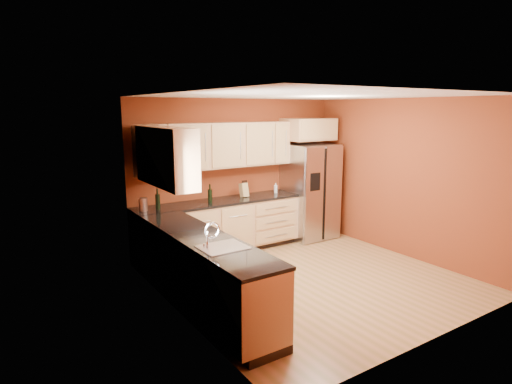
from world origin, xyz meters
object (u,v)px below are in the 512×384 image
Objects in this scene: canister_left at (142,205)px; wine_bottle_a at (158,199)px; knife_block at (244,190)px; soap_dispenser at (276,188)px; refrigerator at (310,191)px.

wine_bottle_a is at bearing -17.04° from canister_left.
wine_bottle_a is (0.22, -0.07, 0.08)m from canister_left.
wine_bottle_a reaches higher than knife_block.
knife_block is (1.81, 0.02, 0.03)m from canister_left.
soap_dispenser is (0.66, -0.02, -0.03)m from knife_block.
wine_bottle_a is 1.79× the size of soap_dispenser.
soap_dispenser is (-0.73, 0.09, 0.12)m from refrigerator.
refrigerator is at bearing -1.75° from canister_left.
knife_block is 0.66m from soap_dispenser.
refrigerator is 10.46× the size of canister_left.
refrigerator reaches higher than canister_left.
wine_bottle_a is 2.26m from soap_dispenser.
knife_block is at bearing 177.93° from soap_dispenser.
soap_dispenser is at bearing -6.28° from knife_block.
refrigerator is at bearing -0.57° from wine_bottle_a.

